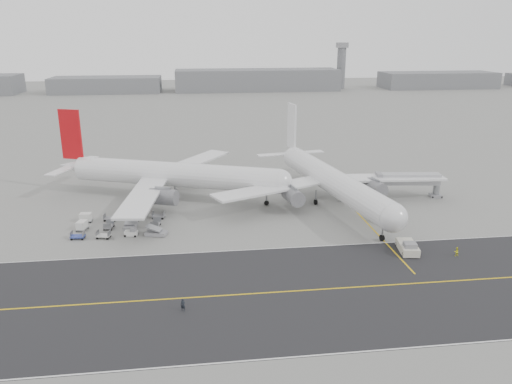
{
  "coord_description": "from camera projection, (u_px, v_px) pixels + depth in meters",
  "views": [
    {
      "loc": [
        -4.66,
        -83.73,
        36.99
      ],
      "look_at": [
        7.56,
        12.0,
        6.31
      ],
      "focal_mm": 35.0,
      "sensor_mm": 36.0,
      "label": 1
    }
  ],
  "objects": [
    {
      "name": "gse_cluster",
      "position": [
        120.0,
        228.0,
        99.33
      ],
      "size": [
        24.32,
        19.87,
        1.98
      ],
      "primitive_type": null,
      "rotation": [
        0.0,
        0.0,
        -0.16
      ],
      "color": "gray",
      "rests_on": "ground"
    },
    {
      "name": "taxiway",
      "position": [
        265.0,
        293.0,
        74.53
      ],
      "size": [
        220.0,
        59.0,
        0.03
      ],
      "color": "#28282A",
      "rests_on": "ground"
    },
    {
      "name": "ground_crew_a",
      "position": [
        183.0,
        305.0,
        69.42
      ],
      "size": [
        0.81,
        0.66,
        1.91
      ],
      "primitive_type": "imported",
      "rotation": [
        0.0,
        0.0,
        -0.33
      ],
      "color": "black",
      "rests_on": "ground"
    },
    {
      "name": "ground",
      "position": [
        223.0,
        246.0,
        90.92
      ],
      "size": [
        700.0,
        700.0,
        0.0
      ],
      "primitive_type": "plane",
      "color": "gray",
      "rests_on": "ground"
    },
    {
      "name": "jet_bridge",
      "position": [
        409.0,
        180.0,
        117.16
      ],
      "size": [
        15.92,
        4.73,
        5.95
      ],
      "rotation": [
        0.0,
        0.0,
        -0.12
      ],
      "color": "gray",
      "rests_on": "ground"
    },
    {
      "name": "stray_dolly",
      "position": [
        375.0,
        221.0,
        103.29
      ],
      "size": [
        1.85,
        2.77,
        1.62
      ],
      "primitive_type": null,
      "rotation": [
        0.0,
        0.0,
        0.09
      ],
      "color": "silver",
      "rests_on": "ground"
    },
    {
      "name": "pushback_tug",
      "position": [
        408.0,
        247.0,
        88.25
      ],
      "size": [
        3.76,
        8.05,
        2.27
      ],
      "rotation": [
        0.0,
        0.0,
        -0.15
      ],
      "color": "beige",
      "rests_on": "ground"
    },
    {
      "name": "ground_crew_b",
      "position": [
        456.0,
        252.0,
        86.72
      ],
      "size": [
        0.84,
        0.68,
        1.65
      ],
      "primitive_type": "imported",
      "rotation": [
        0.0,
        0.0,
        3.07
      ],
      "color": "yellow",
      "rests_on": "ground"
    },
    {
      "name": "airliner_a",
      "position": [
        170.0,
        174.0,
        116.13
      ],
      "size": [
        55.39,
        54.38,
        20.02
      ],
      "rotation": [
        0.0,
        0.0,
        1.21
      ],
      "color": "white",
      "rests_on": "ground"
    },
    {
      "name": "airliner_b",
      "position": [
        331.0,
        180.0,
        112.13
      ],
      "size": [
        55.16,
        56.24,
        19.55
      ],
      "rotation": [
        0.0,
        0.0,
        0.18
      ],
      "color": "white",
      "rests_on": "ground"
    },
    {
      "name": "horizon_buildings",
      "position": [
        243.0,
        90.0,
        340.32
      ],
      "size": [
        520.0,
        28.0,
        28.0
      ],
      "primitive_type": null,
      "color": "slate",
      "rests_on": "ground"
    },
    {
      "name": "control_tower",
      "position": [
        341.0,
        65.0,
        348.57
      ],
      "size": [
        7.0,
        7.0,
        31.25
      ],
      "color": "slate",
      "rests_on": "ground"
    }
  ]
}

